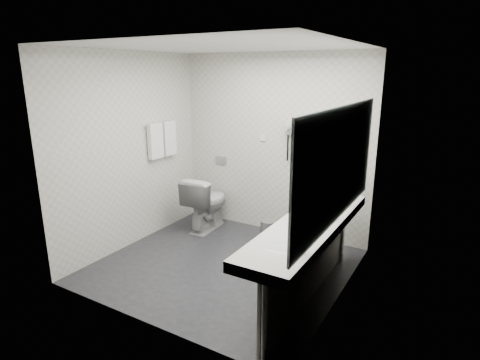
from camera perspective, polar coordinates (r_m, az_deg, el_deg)
The scene contains 29 objects.
floor at distance 4.85m, azimuth -2.48°, elevation -12.21°, with size 2.80×2.80×0.00m, color #222227.
ceiling at distance 4.30m, azimuth -2.89°, elevation 18.75°, with size 2.80×2.80×0.00m, color silver.
wall_back at distance 5.52m, azimuth 4.72°, elevation 4.97°, with size 2.80×2.80×0.00m, color beige.
wall_front at distance 3.44m, azimuth -14.56°, elevation -2.04°, with size 2.80×2.80×0.00m, color beige.
wall_left at distance 5.29m, azimuth -15.53°, elevation 3.99°, with size 2.60×2.60×0.00m, color beige.
wall_right at distance 3.85m, azimuth 15.08°, elevation -0.17°, with size 2.60×2.60×0.00m, color beige.
vanity_counter at distance 3.89m, azimuth 9.89°, elevation -6.70°, with size 0.55×2.20×0.10m, color silver.
vanity_panel at distance 4.06m, azimuth 9.94°, elevation -12.31°, with size 0.03×2.15×0.75m, color gray.
vanity_post_near at distance 3.23m, azimuth 3.49°, elevation -20.09°, with size 0.06×0.06×0.75m, color silver.
vanity_post_far at distance 4.96m, azimuth 14.57°, elevation -7.30°, with size 0.06×0.06×0.75m, color silver.
mirror at distance 3.62m, azimuth 14.21°, elevation 2.17°, with size 0.02×2.20×1.05m, color #B2BCC6.
basin_near at distance 3.33m, azimuth 5.87°, elevation -9.88°, with size 0.40×0.31×0.05m, color silver.
basin_far at distance 4.46m, azimuth 12.88°, elevation -3.47°, with size 0.40×0.31×0.05m, color silver.
faucet_near at distance 3.22m, azimuth 9.10°, elevation -9.11°, with size 0.04×0.04×0.15m, color silver.
faucet_far at distance 4.38m, azimuth 15.38°, elevation -2.74°, with size 0.04×0.04×0.15m, color silver.
soap_bottle_a at distance 3.83m, azimuth 11.40°, elevation -5.52°, with size 0.05×0.05×0.10m, color beige.
glass_left at distance 3.99m, azimuth 13.47°, elevation -4.77°, with size 0.06×0.06×0.11m, color silver.
toilet at distance 5.78m, azimuth -4.87°, elevation -3.25°, with size 0.45×0.79×0.80m, color silver.
flush_plate at distance 5.98m, azimuth -2.77°, elevation 2.89°, with size 0.18×0.02×0.12m, color #B2B5BA.
pedal_bin at distance 5.41m, azimuth 4.08°, elevation -7.48°, with size 0.21×0.21×0.29m, color #B2B5BA.
bin_lid at distance 5.35m, azimuth 4.12°, elevation -5.95°, with size 0.21×0.21×0.01m, color #B2B5BA.
towel_rail at distance 5.60m, azimuth -11.35°, elevation 7.98°, with size 0.02×0.02×0.62m, color silver.
towel_near at distance 5.52m, azimuth -12.11°, elevation 5.53°, with size 0.07×0.24×0.48m, color white.
towel_far at distance 5.73m, azimuth -10.23°, elevation 5.98°, with size 0.07×0.24×0.48m, color white.
dryer_cradle at distance 5.35m, azimuth 7.06°, elevation 7.29°, with size 0.10×0.04×0.14m, color #9D9BA1.
dryer_barrel at distance 5.29m, azimuth 6.77°, elevation 7.52°, with size 0.08×0.08×0.14m, color #9D9BA1.
dryer_cord at distance 5.38m, azimuth 6.91°, elevation 4.63°, with size 0.02×0.02×0.35m, color black.
switch_plate_a at distance 5.56m, azimuth 3.29°, elevation 6.12°, with size 0.09×0.02×0.09m, color silver.
switch_plate_b at distance 5.28m, azimuth 10.08°, elevation 5.41°, with size 0.09×0.02×0.09m, color silver.
Camera 1 is at (2.35, -3.60, 2.26)m, focal length 29.53 mm.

